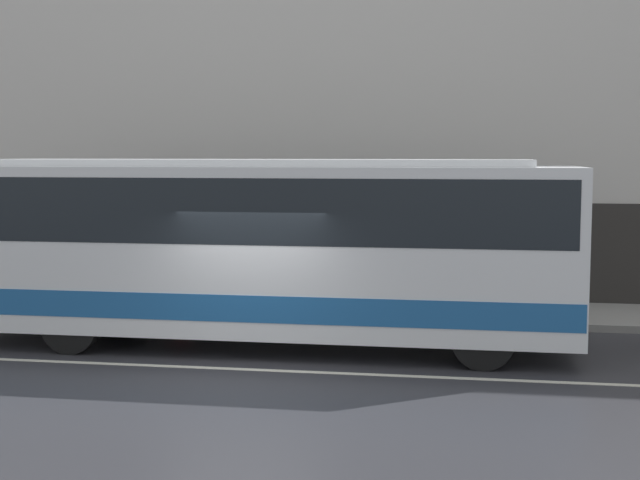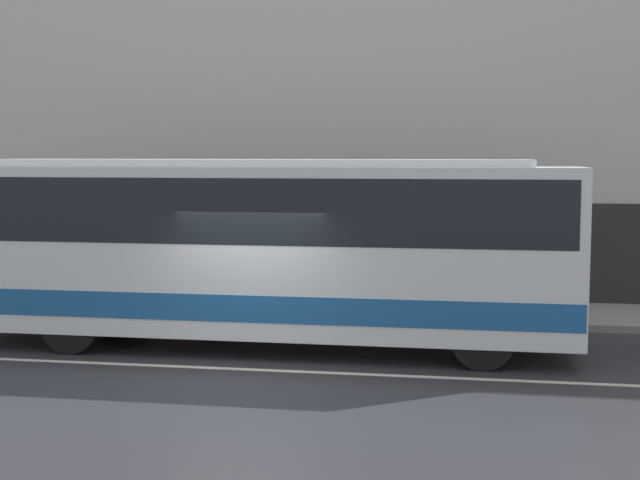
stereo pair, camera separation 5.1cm
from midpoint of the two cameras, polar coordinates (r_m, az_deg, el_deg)
ground_plane at (r=14.48m, az=-4.77°, el=-8.25°), size 60.00×60.00×0.00m
sidewalk at (r=19.58m, az=-0.84°, el=-4.37°), size 60.00×2.69×0.15m
building_facade at (r=20.77m, az=-0.10°, el=8.57°), size 60.00×0.35×9.42m
lane_stripe at (r=14.48m, az=-4.77°, el=-8.24°), size 54.00×0.14×0.01m
transit_bus at (r=15.87m, az=-3.71°, el=-0.10°), size 11.03×2.59×3.35m
pedestrian_waiting at (r=20.88m, az=-8.85°, el=-1.47°), size 0.36×0.36×1.66m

